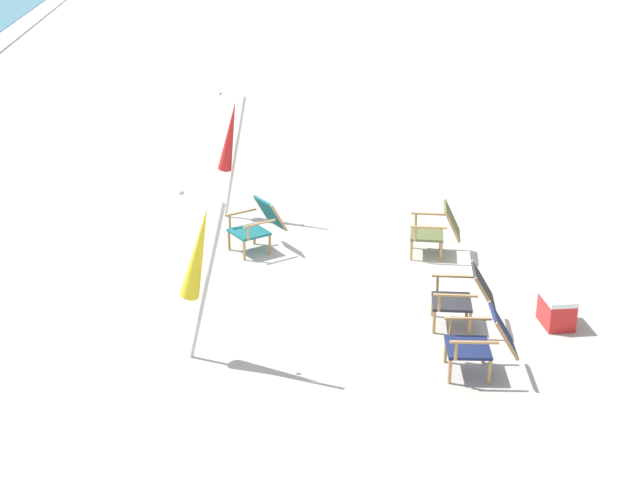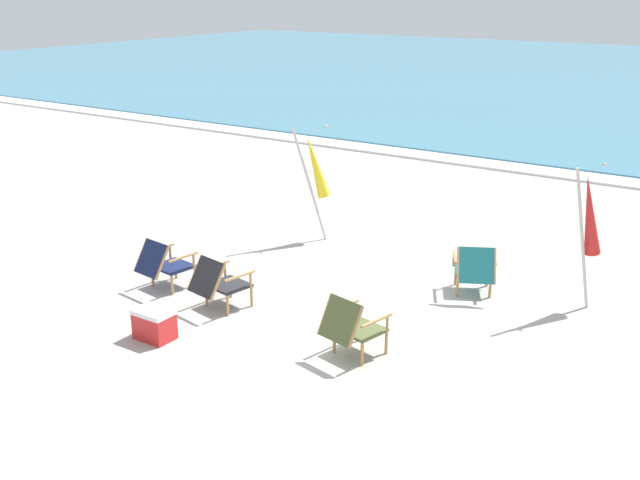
{
  "view_description": "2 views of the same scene",
  "coord_description": "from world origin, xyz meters",
  "px_view_note": "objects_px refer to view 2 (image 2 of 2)",
  "views": [
    {
      "loc": [
        -11.14,
        2.1,
        5.13
      ],
      "look_at": [
        -0.58,
        0.92,
        0.85
      ],
      "focal_mm": 50.0,
      "sensor_mm": 36.0,
      "label": 1
    },
    {
      "loc": [
        4.91,
        -7.98,
        4.32
      ],
      "look_at": [
        -1.06,
        1.06,
        0.58
      ],
      "focal_mm": 42.0,
      "sensor_mm": 36.0,
      "label": 2
    }
  ],
  "objects_px": {
    "beach_chair_front_left": "(163,263)",
    "beach_chair_mid_center": "(351,325)",
    "beach_chair_far_center": "(475,269)",
    "umbrella_furled_yellow": "(315,166)",
    "cooler_box": "(154,324)",
    "umbrella_furled_red": "(589,216)",
    "beach_chair_front_right": "(219,282)"
  },
  "relations": [
    {
      "from": "beach_chair_mid_center",
      "to": "beach_chair_far_center",
      "type": "height_order",
      "value": "beach_chair_mid_center"
    },
    {
      "from": "beach_chair_mid_center",
      "to": "umbrella_furled_red",
      "type": "height_order",
      "value": "umbrella_furled_red"
    },
    {
      "from": "beach_chair_mid_center",
      "to": "umbrella_furled_red",
      "type": "distance_m",
      "value": 3.65
    },
    {
      "from": "beach_chair_mid_center",
      "to": "umbrella_furled_yellow",
      "type": "relative_size",
      "value": 0.41
    },
    {
      "from": "beach_chair_front_left",
      "to": "beach_chair_mid_center",
      "type": "xyz_separation_m",
      "value": [
        3.41,
        -0.29,
        0.0
      ]
    },
    {
      "from": "beach_chair_far_center",
      "to": "umbrella_furled_yellow",
      "type": "height_order",
      "value": "umbrella_furled_yellow"
    },
    {
      "from": "umbrella_furled_yellow",
      "to": "cooler_box",
      "type": "relative_size",
      "value": 4.19
    },
    {
      "from": "beach_chair_front_right",
      "to": "umbrella_furled_yellow",
      "type": "bearing_deg",
      "value": 99.64
    },
    {
      "from": "umbrella_furled_red",
      "to": "beach_chair_far_center",
      "type": "bearing_deg",
      "value": -165.65
    },
    {
      "from": "beach_chair_far_center",
      "to": "umbrella_furled_yellow",
      "type": "distance_m",
      "value": 3.51
    },
    {
      "from": "beach_chair_front_right",
      "to": "umbrella_furled_red",
      "type": "height_order",
      "value": "umbrella_furled_red"
    },
    {
      "from": "beach_chair_front_right",
      "to": "beach_chair_far_center",
      "type": "distance_m",
      "value": 3.66
    },
    {
      "from": "beach_chair_front_left",
      "to": "beach_chair_far_center",
      "type": "xyz_separation_m",
      "value": [
        3.91,
        2.31,
        0.0
      ]
    },
    {
      "from": "cooler_box",
      "to": "beach_chair_far_center",
      "type": "bearing_deg",
      "value": 51.17
    },
    {
      "from": "beach_chair_far_center",
      "to": "cooler_box",
      "type": "distance_m",
      "value": 4.56
    },
    {
      "from": "beach_chair_front_right",
      "to": "umbrella_furled_red",
      "type": "distance_m",
      "value": 5.1
    },
    {
      "from": "beach_chair_far_center",
      "to": "cooler_box",
      "type": "xyz_separation_m",
      "value": [
        -2.86,
        -3.55,
        -0.22
      ]
    },
    {
      "from": "beach_chair_front_left",
      "to": "beach_chair_far_center",
      "type": "relative_size",
      "value": 0.9
    },
    {
      "from": "beach_chair_front_left",
      "to": "cooler_box",
      "type": "bearing_deg",
      "value": -49.88
    },
    {
      "from": "beach_chair_front_right",
      "to": "cooler_box",
      "type": "relative_size",
      "value": 1.76
    },
    {
      "from": "beach_chair_front_left",
      "to": "umbrella_furled_yellow",
      "type": "bearing_deg",
      "value": 78.88
    },
    {
      "from": "beach_chair_front_left",
      "to": "beach_chair_far_center",
      "type": "bearing_deg",
      "value": 30.56
    },
    {
      "from": "umbrella_furled_red",
      "to": "beach_chair_front_right",
      "type": "bearing_deg",
      "value": -146.34
    },
    {
      "from": "beach_chair_far_center",
      "to": "umbrella_furled_red",
      "type": "relative_size",
      "value": 0.45
    },
    {
      "from": "beach_chair_front_right",
      "to": "beach_chair_far_center",
      "type": "relative_size",
      "value": 0.92
    },
    {
      "from": "beach_chair_far_center",
      "to": "beach_chair_front_right",
      "type": "bearing_deg",
      "value": -138.76
    },
    {
      "from": "umbrella_furled_yellow",
      "to": "beach_chair_front_right",
      "type": "bearing_deg",
      "value": -80.36
    },
    {
      "from": "umbrella_furled_red",
      "to": "cooler_box",
      "type": "distance_m",
      "value": 5.91
    },
    {
      "from": "umbrella_furled_yellow",
      "to": "umbrella_furled_red",
      "type": "bearing_deg",
      "value": -5.21
    },
    {
      "from": "beach_chair_front_right",
      "to": "beach_chair_mid_center",
      "type": "height_order",
      "value": "beach_chair_mid_center"
    },
    {
      "from": "beach_chair_far_center",
      "to": "umbrella_furled_yellow",
      "type": "relative_size",
      "value": 0.46
    },
    {
      "from": "beach_chair_front_right",
      "to": "umbrella_furled_red",
      "type": "xyz_separation_m",
      "value": [
        4.17,
        2.78,
        0.94
      ]
    }
  ]
}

